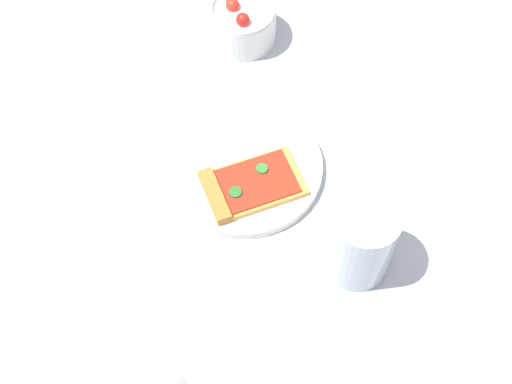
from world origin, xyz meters
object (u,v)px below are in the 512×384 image
plate (244,167)px  salad_bowl (242,22)px  soda_glass (361,243)px  pizza_slice_main (246,186)px

plate → salad_bowl: size_ratio=2.11×
soda_glass → salad_bowl: bearing=-85.8°
salad_bowl → soda_glass: soda_glass is taller
plate → salad_bowl: (-0.07, -0.24, 0.03)m
salad_bowl → soda_glass: (-0.03, 0.42, 0.02)m
pizza_slice_main → plate: bearing=-100.7°
soda_glass → pizza_slice_main: bearing=-53.1°
salad_bowl → soda_glass: size_ratio=0.85×
pizza_slice_main → salad_bowl: bearing=-105.1°
pizza_slice_main → salad_bowl: 0.29m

